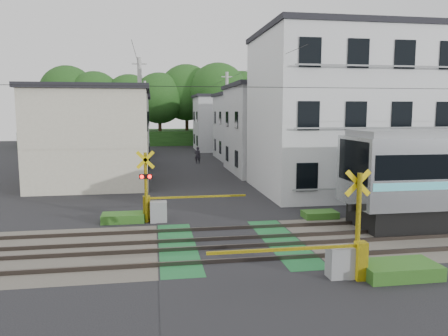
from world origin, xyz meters
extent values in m
plane|color=black|center=(0.00, 0.00, 0.00)|extent=(120.00, 120.00, 0.00)
cube|color=#47423A|center=(0.00, 0.00, 0.00)|extent=(120.00, 6.00, 0.00)
cube|color=black|center=(0.00, 0.00, 0.01)|extent=(5.20, 120.00, 0.00)
cube|color=#145126|center=(-1.90, 0.00, 0.01)|extent=(1.30, 6.00, 0.00)
cube|color=#145126|center=(1.90, 0.00, 0.01)|extent=(1.30, 6.00, 0.00)
cube|color=#3F3833|center=(0.00, -1.90, 0.07)|extent=(120.00, 0.08, 0.14)
cube|color=#3F3833|center=(0.00, -0.50, 0.07)|extent=(120.00, 0.08, 0.14)
cube|color=#3F3833|center=(0.00, 0.50, 0.07)|extent=(120.00, 0.08, 0.14)
cube|color=#3F3833|center=(0.00, 1.90, 0.07)|extent=(120.00, 0.08, 0.14)
cube|color=black|center=(7.97, 1.20, 0.32)|extent=(2.55, 2.33, 0.64)
cube|color=black|center=(5.16, 1.20, 2.75)|extent=(0.10, 2.55, 1.66)
cylinder|color=yellow|center=(3.00, -3.60, 1.50)|extent=(0.14, 0.14, 3.00)
cube|color=yellow|center=(3.00, -3.50, 2.70)|extent=(0.77, 0.05, 0.77)
cube|color=yellow|center=(3.00, -3.50, 2.70)|extent=(0.77, 0.05, 0.77)
cube|color=black|center=(3.00, -3.50, 2.00)|extent=(0.55, 0.05, 0.20)
sphere|color=#FF0C07|center=(2.84, -3.44, 2.00)|extent=(0.16, 0.16, 0.16)
sphere|color=#FF0C07|center=(3.16, -3.44, 2.00)|extent=(0.16, 0.16, 0.16)
cube|color=gray|center=(2.50, -3.60, 0.45)|extent=(0.70, 0.50, 0.90)
cube|color=yellow|center=(3.00, -3.85, 0.55)|extent=(0.30, 0.30, 1.10)
cube|color=yellow|center=(0.75, -3.85, 1.00)|extent=(4.20, 0.08, 0.08)
cylinder|color=yellow|center=(-3.00, 3.60, 1.50)|extent=(0.14, 0.14, 3.00)
cube|color=yellow|center=(-3.00, 3.50, 2.70)|extent=(0.77, 0.05, 0.77)
cube|color=yellow|center=(-3.00, 3.50, 2.70)|extent=(0.77, 0.05, 0.77)
cube|color=black|center=(-3.00, 3.50, 2.00)|extent=(0.55, 0.05, 0.20)
sphere|color=#FF0C07|center=(-3.16, 3.44, 2.00)|extent=(0.16, 0.16, 0.16)
sphere|color=#FF0C07|center=(-2.84, 3.44, 2.00)|extent=(0.16, 0.16, 0.16)
cube|color=gray|center=(-2.50, 3.60, 0.45)|extent=(0.70, 0.50, 0.90)
cube|color=yellow|center=(-3.00, 3.85, 0.55)|extent=(0.30, 0.30, 1.10)
cube|color=yellow|center=(-0.75, 3.85, 1.00)|extent=(4.20, 0.08, 0.08)
cube|color=silver|center=(8.50, 9.50, 4.50)|extent=(10.00, 8.00, 9.00)
cube|color=black|center=(8.50, 9.50, 9.15)|extent=(10.20, 8.16, 0.30)
cube|color=black|center=(4.80, 5.47, 1.50)|extent=(1.10, 0.06, 1.40)
cube|color=black|center=(7.25, 5.47, 1.50)|extent=(1.10, 0.06, 1.40)
cube|color=black|center=(9.70, 5.47, 1.50)|extent=(1.10, 0.06, 1.40)
cube|color=black|center=(12.15, 5.47, 1.50)|extent=(1.10, 0.06, 1.40)
cube|color=gray|center=(8.50, 5.25, 0.90)|extent=(9.00, 0.06, 0.08)
cube|color=black|center=(4.80, 5.47, 4.50)|extent=(1.10, 0.06, 1.40)
cube|color=black|center=(7.25, 5.47, 4.50)|extent=(1.10, 0.06, 1.40)
cube|color=black|center=(9.70, 5.47, 4.50)|extent=(1.10, 0.06, 1.40)
cube|color=black|center=(12.15, 5.47, 4.50)|extent=(1.10, 0.06, 1.40)
cube|color=gray|center=(8.50, 5.25, 3.90)|extent=(9.00, 0.06, 0.08)
cube|color=black|center=(4.80, 5.47, 7.50)|extent=(1.10, 0.06, 1.40)
cube|color=black|center=(7.25, 5.47, 7.50)|extent=(1.10, 0.06, 1.40)
cube|color=black|center=(9.70, 5.47, 7.50)|extent=(1.10, 0.06, 1.40)
cube|color=gray|center=(8.50, 5.25, 6.90)|extent=(9.00, 0.06, 0.08)
cube|color=beige|center=(-6.50, 14.00, 3.00)|extent=(7.00, 7.00, 6.00)
cube|color=black|center=(-6.50, 14.00, 6.15)|extent=(7.35, 7.35, 0.30)
cube|color=black|center=(-2.97, 12.25, 1.30)|extent=(0.06, 1.00, 1.20)
cube|color=black|center=(-2.97, 15.75, 1.30)|extent=(0.06, 1.00, 1.20)
cube|color=black|center=(-2.97, 12.25, 4.10)|extent=(0.06, 1.00, 1.20)
cube|color=black|center=(-2.97, 15.75, 4.10)|extent=(0.06, 1.00, 1.20)
cube|color=#AEB1B4|center=(6.80, 18.00, 3.25)|extent=(7.00, 8.00, 6.50)
cube|color=black|center=(6.80, 18.00, 6.65)|extent=(7.35, 8.40, 0.30)
cube|color=black|center=(3.27, 16.00, 1.30)|extent=(0.06, 1.00, 1.20)
cube|color=black|center=(3.27, 20.00, 1.30)|extent=(0.06, 1.00, 1.20)
cube|color=black|center=(3.27, 16.00, 4.10)|extent=(0.06, 1.00, 1.20)
cube|color=black|center=(3.27, 20.00, 4.10)|extent=(0.06, 1.00, 1.20)
cube|color=#AEB1B4|center=(-7.00, 23.00, 2.90)|extent=(8.00, 7.00, 5.80)
cube|color=black|center=(-7.00, 23.00, 5.95)|extent=(8.40, 7.35, 0.30)
cube|color=black|center=(-2.97, 21.25, 1.30)|extent=(0.06, 1.00, 1.20)
cube|color=black|center=(-2.97, 24.75, 1.30)|extent=(0.06, 1.00, 1.20)
cube|color=black|center=(-2.97, 21.25, 4.10)|extent=(0.06, 1.00, 1.20)
cube|color=black|center=(-2.97, 24.75, 4.10)|extent=(0.06, 1.00, 1.20)
cube|color=#AEB1B4|center=(7.20, 28.00, 3.10)|extent=(7.00, 7.00, 6.20)
cube|color=black|center=(7.20, 28.00, 6.35)|extent=(7.35, 7.35, 0.30)
cube|color=black|center=(3.67, 26.25, 1.30)|extent=(0.06, 1.00, 1.20)
cube|color=black|center=(3.67, 29.75, 1.30)|extent=(0.06, 1.00, 1.20)
cube|color=black|center=(3.67, 26.25, 4.10)|extent=(0.06, 1.00, 1.20)
cube|color=black|center=(3.67, 29.75, 4.10)|extent=(0.06, 1.00, 1.20)
cube|color=#AEB1B4|center=(-6.80, 33.00, 3.00)|extent=(7.00, 8.00, 6.00)
cube|color=black|center=(-6.80, 33.00, 6.15)|extent=(7.35, 8.40, 0.30)
cube|color=black|center=(-3.27, 31.00, 1.30)|extent=(0.06, 1.00, 1.20)
cube|color=black|center=(-3.27, 35.00, 1.30)|extent=(0.06, 1.00, 1.20)
cube|color=black|center=(-3.27, 31.00, 4.10)|extent=(0.06, 1.00, 1.20)
cube|color=black|center=(-3.27, 35.00, 4.10)|extent=(0.06, 1.00, 1.20)
cube|color=#AEB1B4|center=(6.50, 38.00, 3.20)|extent=(8.00, 7.00, 6.40)
cube|color=black|center=(6.50, 38.00, 6.55)|extent=(8.40, 7.35, 0.30)
cube|color=black|center=(2.47, 36.25, 1.30)|extent=(0.06, 1.00, 1.20)
cube|color=black|center=(2.47, 39.75, 1.30)|extent=(0.06, 1.00, 1.20)
cube|color=black|center=(2.47, 36.25, 4.10)|extent=(0.06, 1.00, 1.20)
cube|color=black|center=(2.47, 39.75, 4.10)|extent=(0.06, 1.00, 1.20)
cube|color=#1F4717|center=(0.00, 50.00, 1.00)|extent=(40.00, 10.00, 2.00)
cylinder|color=#332114|center=(-14.39, 50.29, 2.78)|extent=(0.50, 0.50, 5.57)
sphere|color=#1F4717|center=(-14.39, 50.29, 7.24)|extent=(7.79, 7.79, 7.79)
cylinder|color=#332114|center=(-10.50, 48.82, 2.57)|extent=(0.50, 0.50, 5.13)
sphere|color=#1F4717|center=(-10.50, 48.82, 6.67)|extent=(7.19, 7.19, 7.19)
cylinder|color=#332114|center=(-5.76, 48.56, 2.47)|extent=(0.50, 0.50, 4.95)
sphere|color=#1F4717|center=(-5.76, 48.56, 6.43)|extent=(6.93, 6.93, 6.93)
cylinder|color=#332114|center=(-1.64, 46.96, 2.51)|extent=(0.50, 0.50, 5.02)
sphere|color=#1F4717|center=(-1.64, 46.96, 6.53)|extent=(7.03, 7.03, 7.03)
cylinder|color=#332114|center=(2.23, 48.26, 2.84)|extent=(0.50, 0.50, 5.68)
sphere|color=#1F4717|center=(2.23, 48.26, 7.39)|extent=(7.95, 7.95, 7.95)
cylinder|color=#332114|center=(6.33, 45.18, 2.83)|extent=(0.50, 0.50, 5.66)
sphere|color=#1F4717|center=(6.33, 45.18, 7.36)|extent=(7.93, 7.93, 7.93)
cylinder|color=#332114|center=(10.06, 47.71, 2.62)|extent=(0.50, 0.50, 5.25)
sphere|color=#1F4717|center=(10.06, 47.71, 6.82)|extent=(7.35, 7.35, 7.35)
cylinder|color=#332114|center=(14.17, 49.54, 2.00)|extent=(0.50, 0.50, 4.01)
sphere|color=#1F4717|center=(14.17, 49.54, 5.21)|extent=(5.61, 5.61, 5.61)
cube|color=black|center=(6.00, 1.20, 5.60)|extent=(60.00, 0.02, 0.02)
cylinder|color=#A5A5A0|center=(-3.40, 13.00, 4.00)|extent=(0.26, 0.26, 8.00)
cube|color=#A5A5A0|center=(-3.40, 13.00, 7.60)|extent=(0.90, 0.08, 0.08)
cylinder|color=#A5A5A0|center=(3.60, 22.00, 4.00)|extent=(0.26, 0.26, 8.00)
cube|color=#A5A5A0|center=(3.60, 22.00, 7.60)|extent=(0.90, 0.08, 0.08)
cylinder|color=#A5A5A0|center=(-3.40, 34.00, 4.00)|extent=(0.26, 0.26, 8.00)
cube|color=#A5A5A0|center=(-3.40, 34.00, 7.60)|extent=(0.90, 0.08, 0.08)
cube|color=black|center=(-3.40, 23.50, 7.40)|extent=(0.02, 42.00, 0.02)
cube|color=black|center=(3.60, 23.50, 7.40)|extent=(0.02, 42.00, 0.02)
imported|color=black|center=(1.31, 24.32, 0.76)|extent=(0.57, 0.39, 1.52)
cube|color=#2D5E1E|center=(4.20, -3.80, 0.20)|extent=(2.20, 1.20, 0.40)
cube|color=#2D5E1E|center=(-4.00, 3.90, 0.18)|extent=(1.80, 1.00, 0.36)
cube|color=#2D5E1E|center=(4.60, 3.20, 0.15)|extent=(1.50, 0.90, 0.30)
camera|label=1|loc=(-2.68, -14.84, 4.70)|focal=35.00mm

